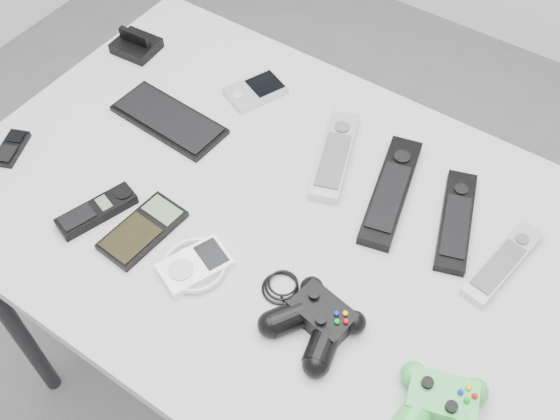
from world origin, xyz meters
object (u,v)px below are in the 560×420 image
Objects in this scene: remote_silver_a at (335,155)px; remote_silver_b at (503,262)px; pda at (256,90)px; pda_keyboard at (169,119)px; cordless_handset at (97,211)px; remote_black_a at (391,190)px; mobile_phone at (11,148)px; remote_black_b at (456,220)px; mp3_player at (195,265)px; controller_green at (441,407)px; controller_black at (316,319)px; desk at (290,242)px; calculator at (143,230)px.

remote_silver_b is at bearing -27.13° from remote_silver_a.
pda is 0.61× the size of remote_silver_b.
cordless_handset reaches higher than pda_keyboard.
remote_black_a reaches higher than mobile_phone.
remote_silver_b is at bearing -38.00° from remote_black_b.
pda is at bearing 101.06° from cordless_handset.
pda_keyboard is 0.33m from remote_silver_a.
mobile_phone is at bearing -168.58° from remote_black_a.
remote_black_a is at bearing 10.03° from pda.
mp3_player is (-0.06, -0.33, -0.00)m from remote_silver_a.
remote_black_a is (0.44, 0.08, 0.01)m from pda_keyboard.
controller_green is at bearing 19.04° from cordless_handset.
pda_keyboard is 1.01× the size of controller_black.
remote_black_a reaches higher than cordless_handset.
pda_keyboard is at bearing 176.23° from remote_black_a.
remote_black_a is 1.72× the size of controller_green.
mp3_player is at bearing -39.57° from pda_keyboard.
remote_silver_b is at bearing 63.76° from controller_black.
cordless_handset is 0.62× the size of controller_black.
remote_black_a is 1.77× the size of cordless_handset.
controller_green is at bearing -61.32° from remote_silver_a.
controller_green is at bearing -10.61° from pda.
remote_black_b reaches higher than remote_silver_b.
controller_black is (0.16, -0.31, 0.01)m from remote_silver_a.
controller_black is (0.43, 0.03, 0.01)m from cordless_handset.
desk is at bearing -143.11° from remote_black_a.
remote_black_b is 2.45× the size of mobile_phone.
mp3_player is at bearing -45.14° from pda.
controller_green is at bearing -66.15° from remote_black_a.
pda is 1.31× the size of mobile_phone.
cordless_handset is at bearing -166.12° from calculator.
pda is 0.39m from calculator.
pda is 0.41m from cordless_handset.
controller_black reaches higher than remote_black_a.
cordless_handset reaches higher than pda.
remote_silver_b is 0.50m from mp3_player.
cordless_handset reaches higher than mp3_player.
cordless_handset is at bearing -155.04° from remote_black_a.
controller_green is (0.12, -0.32, 0.01)m from remote_black_b.
pda_keyboard is at bearing -166.39° from remote_silver_b.
mp3_player is at bearing -164.64° from controller_black.
controller_black reaches higher than remote_black_b.
desk is 0.29m from remote_black_b.
remote_silver_a reaches higher than remote_silver_b.
cordless_handset is 0.97× the size of controller_green.
remote_silver_a is at bearing 101.30° from mp3_player.
remote_black_a is at bearing 110.28° from controller_green.
pda is at bearing 63.34° from pda_keyboard.
controller_black is 0.21m from controller_green.
mobile_phone is 0.24m from cordless_handset.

